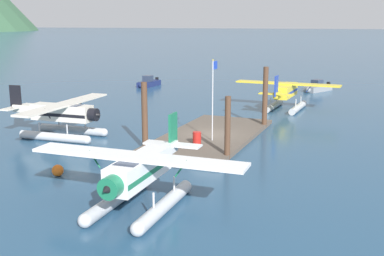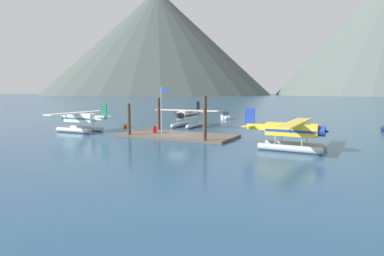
{
  "view_description": "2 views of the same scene",
  "coord_description": "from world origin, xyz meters",
  "px_view_note": "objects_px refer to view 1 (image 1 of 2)",
  "views": [
    {
      "loc": [
        -33.18,
        -12.0,
        8.63
      ],
      "look_at": [
        -2.03,
        0.65,
        1.15
      ],
      "focal_mm": 44.67,
      "sensor_mm": 36.0,
      "label": 1
    },
    {
      "loc": [
        19.62,
        -34.49,
        5.55
      ],
      "look_at": [
        1.91,
        0.27,
        1.14
      ],
      "focal_mm": 30.47,
      "sensor_mm": 36.0,
      "label": 2
    }
  ],
  "objects_px": {
    "fuel_drum": "(197,138)",
    "seaplane_cream_bow_left": "(63,117)",
    "boat_grey_open_se": "(318,87)",
    "mooring_buoy": "(58,170)",
    "flagpole": "(213,90)",
    "seaplane_yellow_stbd_aft": "(286,94)",
    "seaplane_white_port_aft": "(139,177)",
    "boat_navy_open_east": "(148,83)"
  },
  "relations": [
    {
      "from": "fuel_drum",
      "to": "seaplane_cream_bow_left",
      "type": "height_order",
      "value": "seaplane_cream_bow_left"
    },
    {
      "from": "boat_grey_open_se",
      "to": "mooring_buoy",
      "type": "bearing_deg",
      "value": 167.45
    },
    {
      "from": "flagpole",
      "to": "mooring_buoy",
      "type": "height_order",
      "value": "flagpole"
    },
    {
      "from": "fuel_drum",
      "to": "mooring_buoy",
      "type": "bearing_deg",
      "value": 149.41
    },
    {
      "from": "seaplane_cream_bow_left",
      "to": "boat_grey_open_se",
      "type": "distance_m",
      "value": 35.85
    },
    {
      "from": "flagpole",
      "to": "mooring_buoy",
      "type": "relative_size",
      "value": 8.61
    },
    {
      "from": "flagpole",
      "to": "seaplane_yellow_stbd_aft",
      "type": "distance_m",
      "value": 16.11
    },
    {
      "from": "seaplane_cream_bow_left",
      "to": "seaplane_white_port_aft",
      "type": "xyz_separation_m",
      "value": [
        -10.42,
        -12.16,
        0.0
      ]
    },
    {
      "from": "mooring_buoy",
      "to": "seaplane_white_port_aft",
      "type": "relative_size",
      "value": 0.06
    },
    {
      "from": "mooring_buoy",
      "to": "boat_navy_open_east",
      "type": "distance_m",
      "value": 39.06
    },
    {
      "from": "flagpole",
      "to": "seaplane_yellow_stbd_aft",
      "type": "height_order",
      "value": "flagpole"
    },
    {
      "from": "flagpole",
      "to": "seaplane_cream_bow_left",
      "type": "relative_size",
      "value": 0.55
    },
    {
      "from": "flagpole",
      "to": "seaplane_white_port_aft",
      "type": "distance_m",
      "value": 13.06
    },
    {
      "from": "mooring_buoy",
      "to": "seaplane_cream_bow_left",
      "type": "height_order",
      "value": "seaplane_cream_bow_left"
    },
    {
      "from": "seaplane_white_port_aft",
      "to": "mooring_buoy",
      "type": "bearing_deg",
      "value": 69.22
    },
    {
      "from": "flagpole",
      "to": "boat_navy_open_east",
      "type": "height_order",
      "value": "flagpole"
    },
    {
      "from": "seaplane_cream_bow_left",
      "to": "seaplane_yellow_stbd_aft",
      "type": "bearing_deg",
      "value": -36.33
    },
    {
      "from": "seaplane_yellow_stbd_aft",
      "to": "boat_navy_open_east",
      "type": "distance_m",
      "value": 23.58
    },
    {
      "from": "seaplane_yellow_stbd_aft",
      "to": "seaplane_white_port_aft",
      "type": "bearing_deg",
      "value": 177.56
    },
    {
      "from": "seaplane_yellow_stbd_aft",
      "to": "seaplane_white_port_aft",
      "type": "xyz_separation_m",
      "value": [
        -28.61,
        1.22,
        0.0
      ]
    },
    {
      "from": "flagpole",
      "to": "seaplane_cream_bow_left",
      "type": "distance_m",
      "value": 11.73
    },
    {
      "from": "fuel_drum",
      "to": "mooring_buoy",
      "type": "distance_m",
      "value": 10.1
    },
    {
      "from": "seaplane_yellow_stbd_aft",
      "to": "seaplane_cream_bow_left",
      "type": "bearing_deg",
      "value": 143.67
    },
    {
      "from": "seaplane_yellow_stbd_aft",
      "to": "mooring_buoy",
      "type": "bearing_deg",
      "value": 163.18
    },
    {
      "from": "mooring_buoy",
      "to": "boat_navy_open_east",
      "type": "bearing_deg",
      "value": 19.57
    },
    {
      "from": "seaplane_white_port_aft",
      "to": "seaplane_cream_bow_left",
      "type": "bearing_deg",
      "value": 49.41
    },
    {
      "from": "fuel_drum",
      "to": "flagpole",
      "type": "bearing_deg",
      "value": -20.72
    },
    {
      "from": "boat_navy_open_east",
      "to": "seaplane_yellow_stbd_aft",
      "type": "bearing_deg",
      "value": -117.07
    },
    {
      "from": "seaplane_cream_bow_left",
      "to": "fuel_drum",
      "type": "bearing_deg",
      "value": -85.69
    },
    {
      "from": "boat_navy_open_east",
      "to": "flagpole",
      "type": "bearing_deg",
      "value": -144.62
    },
    {
      "from": "fuel_drum",
      "to": "seaplane_yellow_stbd_aft",
      "type": "bearing_deg",
      "value": -8.97
    },
    {
      "from": "flagpole",
      "to": "mooring_buoy",
      "type": "bearing_deg",
      "value": 150.83
    },
    {
      "from": "seaplane_yellow_stbd_aft",
      "to": "seaplane_white_port_aft",
      "type": "distance_m",
      "value": 28.64
    },
    {
      "from": "boat_grey_open_se",
      "to": "boat_navy_open_east",
      "type": "height_order",
      "value": "same"
    },
    {
      "from": "seaplane_white_port_aft",
      "to": "boat_navy_open_east",
      "type": "height_order",
      "value": "seaplane_white_port_aft"
    },
    {
      "from": "flagpole",
      "to": "fuel_drum",
      "type": "bearing_deg",
      "value": 159.28
    },
    {
      "from": "mooring_buoy",
      "to": "seaplane_cream_bow_left",
      "type": "bearing_deg",
      "value": 34.86
    },
    {
      "from": "seaplane_cream_bow_left",
      "to": "boat_navy_open_east",
      "type": "height_order",
      "value": "seaplane_cream_bow_left"
    },
    {
      "from": "seaplane_white_port_aft",
      "to": "boat_navy_open_east",
      "type": "distance_m",
      "value": 44.02
    },
    {
      "from": "boat_navy_open_east",
      "to": "boat_grey_open_se",
      "type": "bearing_deg",
      "value": -80.18
    },
    {
      "from": "flagpole",
      "to": "fuel_drum",
      "type": "relative_size",
      "value": 6.59
    },
    {
      "from": "seaplane_white_port_aft",
      "to": "boat_navy_open_east",
      "type": "xyz_separation_m",
      "value": [
        39.33,
        19.75,
        -1.09
      ]
    }
  ]
}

